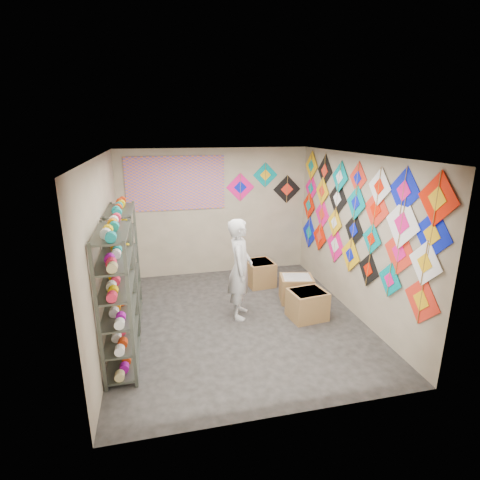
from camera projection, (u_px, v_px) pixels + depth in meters
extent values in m
plane|color=black|center=(238.00, 319.00, 6.28)|extent=(4.50, 4.50, 0.00)
plane|color=tan|center=(215.00, 213.00, 7.99)|extent=(4.00, 0.00, 4.00)
plane|color=tan|center=(287.00, 306.00, 3.79)|extent=(4.00, 0.00, 4.00)
plane|color=tan|center=(105.00, 252.00, 5.46)|extent=(0.00, 4.50, 4.50)
plane|color=tan|center=(353.00, 235.00, 6.32)|extent=(0.00, 4.50, 4.50)
plane|color=#6A635A|center=(238.00, 155.00, 5.50)|extent=(4.50, 4.50, 0.00)
cube|color=#4C5147|center=(118.00, 300.00, 4.83)|extent=(0.40, 1.10, 1.90)
cube|color=#4C5147|center=(125.00, 266.00, 6.05)|extent=(0.40, 1.10, 1.90)
cylinder|color=#EE2343|center=(114.00, 310.00, 4.36)|extent=(0.12, 0.10, 0.12)
cylinder|color=orange|center=(116.00, 303.00, 4.54)|extent=(0.12, 0.10, 0.12)
cylinder|color=yellow|center=(117.00, 296.00, 4.72)|extent=(0.12, 0.10, 0.12)
cylinder|color=white|center=(118.00, 290.00, 4.90)|extent=(0.12, 0.10, 0.12)
cylinder|color=red|center=(119.00, 285.00, 5.07)|extent=(0.12, 0.10, 0.12)
cylinder|color=#AA0FAA|center=(120.00, 279.00, 5.25)|extent=(0.12, 0.10, 0.12)
cylinder|color=#D0BB78|center=(122.00, 271.00, 5.57)|extent=(0.12, 0.10, 0.12)
cylinder|color=teal|center=(123.00, 266.00, 5.75)|extent=(0.12, 0.10, 0.12)
cylinder|color=#EE2343|center=(124.00, 262.00, 5.93)|extent=(0.12, 0.10, 0.12)
cylinder|color=orange|center=(125.00, 258.00, 6.11)|extent=(0.12, 0.10, 0.12)
cylinder|color=yellow|center=(125.00, 254.00, 6.29)|extent=(0.12, 0.10, 0.12)
cylinder|color=white|center=(126.00, 251.00, 6.47)|extent=(0.12, 0.10, 0.12)
cube|color=red|center=(422.00, 300.00, 4.75)|extent=(0.01, 0.67, 0.67)
cube|color=#008C92|center=(390.00, 280.00, 5.35)|extent=(0.01, 0.53, 0.53)
cube|color=black|center=(369.00, 269.00, 5.91)|extent=(0.04, 0.57, 0.57)
cube|color=yellow|center=(350.00, 255.00, 6.41)|extent=(0.02, 0.61, 0.61)
cube|color=#F7107D|center=(335.00, 245.00, 6.96)|extent=(0.02, 0.68, 0.68)
cube|color=#F11900|center=(320.00, 236.00, 7.58)|extent=(0.03, 0.59, 0.59)
cube|color=#0817D2|center=(309.00, 232.00, 8.12)|extent=(0.02, 0.69, 0.69)
cube|color=white|center=(425.00, 263.00, 4.61)|extent=(0.02, 0.60, 0.60)
cube|color=red|center=(399.00, 252.00, 5.12)|extent=(0.03, 0.69, 0.69)
cube|color=#008C92|center=(372.00, 239.00, 5.73)|extent=(0.02, 0.50, 0.50)
cube|color=black|center=(354.00, 230.00, 6.27)|extent=(0.03, 0.60, 0.60)
cube|color=yellow|center=(334.00, 223.00, 6.90)|extent=(0.03, 0.54, 0.54)
cube|color=#F7107D|center=(322.00, 214.00, 7.43)|extent=(0.01, 0.62, 0.62)
cube|color=#F11900|center=(309.00, 205.00, 8.01)|extent=(0.02, 0.60, 0.60)
cube|color=#0817D2|center=(432.00, 235.00, 4.48)|extent=(0.03, 0.66, 0.66)
cube|color=white|center=(402.00, 223.00, 4.99)|extent=(0.04, 0.72, 0.72)
cube|color=red|center=(376.00, 209.00, 5.60)|extent=(0.03, 0.65, 0.65)
cube|color=#008C92|center=(356.00, 203.00, 6.11)|extent=(0.03, 0.59, 0.59)
cube|color=black|center=(338.00, 198.00, 6.75)|extent=(0.02, 0.68, 0.68)
cube|color=yellow|center=(322.00, 191.00, 7.32)|extent=(0.01, 0.56, 0.56)
cube|color=#F7107D|center=(311.00, 188.00, 7.87)|extent=(0.03, 0.59, 0.59)
cube|color=#F11900|center=(438.00, 199.00, 4.34)|extent=(0.01, 0.67, 0.67)
cube|color=#0817D2|center=(404.00, 191.00, 4.94)|extent=(0.03, 0.66, 0.66)
cube|color=white|center=(379.00, 187.00, 5.45)|extent=(0.02, 0.57, 0.57)
cube|color=red|center=(358.00, 178.00, 6.04)|extent=(0.01, 0.53, 0.53)
cube|color=#008C92|center=(340.00, 177.00, 6.59)|extent=(0.04, 0.57, 0.57)
cube|color=black|center=(325.00, 171.00, 7.19)|extent=(0.01, 0.63, 0.63)
cube|color=yellow|center=(311.00, 166.00, 7.74)|extent=(0.01, 0.60, 0.60)
cube|color=#F7107D|center=(240.00, 187.00, 7.95)|extent=(0.62, 0.02, 0.62)
cube|color=#008C92|center=(265.00, 175.00, 8.00)|extent=(0.54, 0.02, 0.54)
cube|color=black|center=(287.00, 189.00, 8.20)|extent=(0.63, 0.02, 0.63)
cube|color=#6A52B3|center=(176.00, 183.00, 7.62)|extent=(2.00, 0.01, 1.10)
imported|color=silver|center=(240.00, 269.00, 6.18)|extent=(0.85, 0.76, 1.70)
cube|color=#9E7545|center=(307.00, 305.00, 6.27)|extent=(0.64, 0.56, 0.49)
cube|color=#9E7545|center=(296.00, 289.00, 6.90)|extent=(0.67, 0.58, 0.48)
cube|color=#9E7545|center=(260.00, 273.00, 7.62)|extent=(0.57, 0.62, 0.50)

